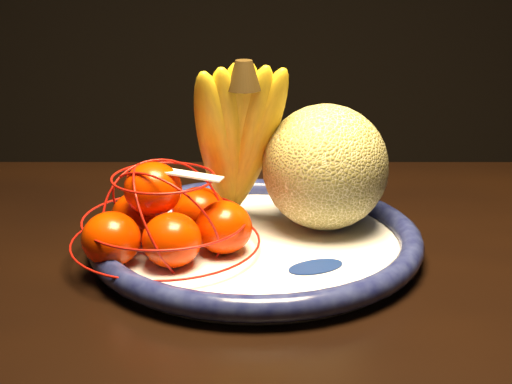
{
  "coord_description": "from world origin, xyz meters",
  "views": [
    {
      "loc": [
        0.12,
        -0.83,
        1.07
      ],
      "look_at": [
        0.12,
        0.01,
        0.79
      ],
      "focal_mm": 55.0,
      "sensor_mm": 36.0,
      "label": 1
    }
  ],
  "objects_px": {
    "dining_table": "(146,342)",
    "banana_bunch": "(236,135)",
    "cantaloupe": "(325,167)",
    "mandarin_bag": "(166,221)",
    "fruit_bowl": "(256,241)"
  },
  "relations": [
    {
      "from": "fruit_bowl",
      "to": "mandarin_bag",
      "type": "xyz_separation_m",
      "value": [
        -0.1,
        -0.03,
        0.04
      ]
    },
    {
      "from": "cantaloupe",
      "to": "mandarin_bag",
      "type": "distance_m",
      "value": 0.2
    },
    {
      "from": "dining_table",
      "to": "fruit_bowl",
      "type": "xyz_separation_m",
      "value": [
        0.12,
        0.07,
        0.09
      ]
    },
    {
      "from": "fruit_bowl",
      "to": "mandarin_bag",
      "type": "relative_size",
      "value": 1.61
    },
    {
      "from": "fruit_bowl",
      "to": "dining_table",
      "type": "bearing_deg",
      "value": -150.75
    },
    {
      "from": "dining_table",
      "to": "banana_bunch",
      "type": "relative_size",
      "value": 6.55
    },
    {
      "from": "mandarin_bag",
      "to": "dining_table",
      "type": "bearing_deg",
      "value": -120.45
    },
    {
      "from": "dining_table",
      "to": "banana_bunch",
      "type": "distance_m",
      "value": 0.25
    },
    {
      "from": "banana_bunch",
      "to": "dining_table",
      "type": "bearing_deg",
      "value": -142.19
    },
    {
      "from": "banana_bunch",
      "to": "fruit_bowl",
      "type": "bearing_deg",
      "value": -82.39
    },
    {
      "from": "cantaloupe",
      "to": "banana_bunch",
      "type": "xyz_separation_m",
      "value": [
        -0.1,
        0.01,
        0.04
      ]
    },
    {
      "from": "fruit_bowl",
      "to": "banana_bunch",
      "type": "bearing_deg",
      "value": 111.72
    },
    {
      "from": "fruit_bowl",
      "to": "mandarin_bag",
      "type": "distance_m",
      "value": 0.11
    },
    {
      "from": "cantaloupe",
      "to": "dining_table",
      "type": "bearing_deg",
      "value": -150.49
    },
    {
      "from": "cantaloupe",
      "to": "mandarin_bag",
      "type": "xyz_separation_m",
      "value": [
        -0.18,
        -0.07,
        -0.04
      ]
    }
  ]
}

